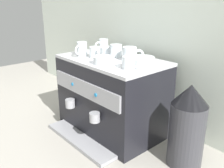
{
  "coord_description": "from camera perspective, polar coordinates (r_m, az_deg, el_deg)",
  "views": [
    {
      "loc": [
        1.06,
        -0.93,
        0.79
      ],
      "look_at": [
        0.0,
        0.0,
        0.3
      ],
      "focal_mm": 39.81,
      "sensor_mm": 36.0,
      "label": 1
    }
  ],
  "objects": [
    {
      "name": "espresso_machine",
      "position": [
        1.51,
        -0.13,
        -2.64
      ],
      "size": [
        0.63,
        0.5,
        0.45
      ],
      "color": "black",
      "rests_on": "ground_plane"
    },
    {
      "name": "coffee_grinder",
      "position": [
        1.26,
        16.9,
        -9.22
      ],
      "size": [
        0.17,
        0.17,
        0.42
      ],
      "color": "#333338",
      "rests_on": "ground_plane"
    },
    {
      "name": "ceramic_cup_4",
      "position": [
        1.23,
        3.98,
        4.88
      ],
      "size": [
        0.1,
        0.06,
        0.06
      ],
      "color": "silver",
      "rests_on": "espresso_machine"
    },
    {
      "name": "ceramic_cup_2",
      "position": [
        1.66,
        -2.09,
        8.95
      ],
      "size": [
        0.06,
        0.1,
        0.08
      ],
      "color": "silver",
      "rests_on": "espresso_machine"
    },
    {
      "name": "ceramic_bowl_1",
      "position": [
        1.58,
        -0.95,
        7.7
      ],
      "size": [
        0.1,
        0.1,
        0.04
      ],
      "color": "silver",
      "rests_on": "espresso_machine"
    },
    {
      "name": "ceramic_cup_1",
      "position": [
        1.52,
        -7.0,
        8.01
      ],
      "size": [
        0.06,
        0.1,
        0.08
      ],
      "color": "silver",
      "rests_on": "espresso_machine"
    },
    {
      "name": "milk_pitcher",
      "position": [
        1.89,
        -9.14,
        -3.78
      ],
      "size": [
        0.11,
        0.11,
        0.12
      ],
      "primitive_type": "cylinder",
      "color": "#B7B7BC",
      "rests_on": "ground_plane"
    },
    {
      "name": "ground_plane",
      "position": [
        1.62,
        0.0,
        -10.02
      ],
      "size": [
        4.0,
        4.0,
        0.0
      ],
      "primitive_type": "plane",
      "color": "#9E998E"
    },
    {
      "name": "tiled_backsplash_wall",
      "position": [
        1.64,
        7.74,
        8.51
      ],
      "size": [
        2.8,
        0.03,
        0.98
      ],
      "primitive_type": "cube",
      "color": "silver",
      "rests_on": "ground_plane"
    },
    {
      "name": "ceramic_bowl_2",
      "position": [
        1.32,
        7.11,
        5.24
      ],
      "size": [
        0.12,
        0.12,
        0.04
      ],
      "color": "silver",
      "rests_on": "espresso_machine"
    },
    {
      "name": "ceramic_cup_5",
      "position": [
        1.47,
        -3.9,
        7.28
      ],
      "size": [
        0.1,
        0.06,
        0.06
      ],
      "color": "silver",
      "rests_on": "espresso_machine"
    },
    {
      "name": "ceramic_bowl_0",
      "position": [
        1.33,
        -2.1,
        5.5
      ],
      "size": [
        0.11,
        0.11,
        0.04
      ],
      "color": "silver",
      "rests_on": "espresso_machine"
    },
    {
      "name": "ceramic_cup_0",
      "position": [
        1.4,
        4.24,
        6.93
      ],
      "size": [
        0.11,
        0.09,
        0.08
      ],
      "color": "silver",
      "rests_on": "espresso_machine"
    },
    {
      "name": "ceramic_cup_3",
      "position": [
        1.49,
        0.82,
        7.7
      ],
      "size": [
        0.11,
        0.07,
        0.07
      ],
      "color": "silver",
      "rests_on": "espresso_machine"
    }
  ]
}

